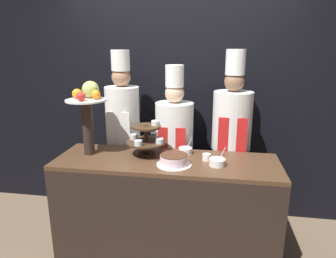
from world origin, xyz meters
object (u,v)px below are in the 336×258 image
(cup_white, at_px, (207,157))
(chef_center_right, at_px, (231,137))
(chef_center_left, at_px, (174,143))
(tiered_stand, at_px, (147,138))
(chef_left, at_px, (123,130))
(fruit_pedestal, at_px, (88,107))
(serving_bowl_near, at_px, (217,162))
(serving_bowl_far, at_px, (185,151))
(cake_round, at_px, (174,160))

(cup_white, relative_size, chef_center_right, 0.04)
(cup_white, bearing_deg, chef_center_left, 126.85)
(tiered_stand, bearing_deg, chef_left, 130.66)
(fruit_pedestal, xyz_separation_m, serving_bowl_near, (1.15, -0.13, -0.40))
(chef_left, bearing_deg, tiered_stand, -49.34)
(cup_white, height_order, serving_bowl_far, serving_bowl_far)
(serving_bowl_far, bearing_deg, cake_round, -102.39)
(cup_white, xyz_separation_m, chef_center_left, (-0.34, 0.46, -0.03))
(chef_center_left, distance_m, chef_center_right, 0.58)
(serving_bowl_far, distance_m, chef_center_right, 0.53)
(fruit_pedestal, relative_size, chef_center_right, 0.35)
(chef_left, xyz_separation_m, chef_center_right, (1.11, 0.00, -0.02))
(chef_left, relative_size, chef_center_right, 1.00)
(chef_center_right, bearing_deg, cup_white, -116.08)
(serving_bowl_near, height_order, chef_center_right, chef_center_right)
(tiered_stand, height_order, chef_center_right, chef_center_right)
(tiered_stand, distance_m, serving_bowl_near, 0.66)
(cup_white, relative_size, chef_center_left, 0.04)
(chef_left, bearing_deg, cake_round, -44.39)
(serving_bowl_far, height_order, chef_center_right, chef_center_right)
(cake_round, relative_size, cup_white, 4.00)
(serving_bowl_near, height_order, chef_left, chef_left)
(fruit_pedestal, xyz_separation_m, cake_round, (0.80, -0.17, -0.39))
(tiered_stand, distance_m, cup_white, 0.56)
(fruit_pedestal, distance_m, chef_left, 0.57)
(chef_center_left, height_order, chef_center_right, chef_center_right)
(fruit_pedestal, xyz_separation_m, serving_bowl_far, (0.86, 0.11, -0.40))
(cup_white, bearing_deg, fruit_pedestal, 178.78)
(serving_bowl_near, xyz_separation_m, chef_center_left, (-0.44, 0.56, -0.03))
(cake_round, relative_size, chef_center_right, 0.16)
(fruit_pedestal, bearing_deg, chef_center_left, 31.30)
(tiered_stand, xyz_separation_m, fruit_pedestal, (-0.52, -0.03, 0.27))
(tiered_stand, relative_size, chef_center_left, 0.21)
(tiered_stand, bearing_deg, chef_center_right, 27.87)
(cup_white, relative_size, chef_left, 0.04)
(fruit_pedestal, distance_m, serving_bowl_far, 0.96)
(cake_round, height_order, chef_center_left, chef_center_left)
(fruit_pedestal, height_order, chef_center_right, chef_center_right)
(cake_round, height_order, serving_bowl_near, serving_bowl_near)
(tiered_stand, relative_size, cup_white, 5.00)
(fruit_pedestal, xyz_separation_m, chef_left, (0.18, 0.44, -0.32))
(serving_bowl_far, height_order, chef_left, chef_left)
(cake_round, xyz_separation_m, serving_bowl_near, (0.35, 0.05, -0.01))
(cup_white, bearing_deg, chef_left, 152.59)
(cup_white, distance_m, serving_bowl_near, 0.14)
(cup_white, bearing_deg, tiered_stand, 174.12)
(cake_round, xyz_separation_m, chef_center_left, (-0.08, 0.61, -0.05))
(serving_bowl_near, relative_size, chef_center_right, 0.09)
(fruit_pedestal, height_order, chef_center_left, chef_center_left)
(cake_round, xyz_separation_m, chef_left, (-0.62, 0.61, 0.06))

